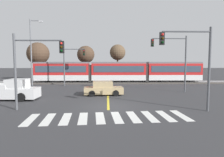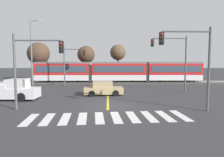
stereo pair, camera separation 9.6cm
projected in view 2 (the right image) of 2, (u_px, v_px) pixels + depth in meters
ground_plane at (108, 106)px, 16.30m from camera, size 200.00×200.00×0.00m
track_bed at (108, 82)px, 34.18m from camera, size 120.00×4.00×0.18m
rail_near at (108, 82)px, 33.45m from camera, size 120.00×0.08×0.10m
rail_far at (108, 81)px, 34.88m from camera, size 120.00×0.08×0.10m
light_rail_tram at (119, 71)px, 34.04m from camera, size 28.00×2.64×3.43m
crosswalk_stripe_0 at (30, 120)px, 12.55m from camera, size 0.77×2.83×0.01m
crosswalk_stripe_1 at (47, 119)px, 12.66m from camera, size 0.77×2.83×0.01m
crosswalk_stripe_2 at (65, 119)px, 12.77m from camera, size 0.77×2.83×0.01m
crosswalk_stripe_3 at (82, 118)px, 12.87m from camera, size 0.77×2.83×0.01m
crosswalk_stripe_4 at (99, 118)px, 12.98m from camera, size 0.77×2.83×0.01m
crosswalk_stripe_5 at (116, 117)px, 13.09m from camera, size 0.77×2.83×0.01m
crosswalk_stripe_6 at (133, 117)px, 13.19m from camera, size 0.77×2.83×0.01m
crosswalk_stripe_7 at (149, 116)px, 13.30m from camera, size 0.77×2.83×0.01m
crosswalk_stripe_8 at (165, 116)px, 13.41m from camera, size 0.77×2.83×0.01m
crosswalk_stripe_9 at (181, 115)px, 13.51m from camera, size 0.77×2.83×0.01m
lane_centre_line at (108, 92)px, 23.61m from camera, size 0.20×17.23×0.01m
sedan_crossing at (103, 89)px, 21.77m from camera, size 4.32×2.15×1.52m
pickup_truck at (11, 91)px, 19.14m from camera, size 5.46×2.37×1.98m
traffic_light_near_right at (192, 55)px, 14.32m from camera, size 3.75×0.38×6.12m
traffic_light_far_left at (71, 60)px, 29.90m from camera, size 3.25×0.38×5.93m
traffic_light_mid_right at (174, 55)px, 23.50m from camera, size 4.25×0.38×6.68m
traffic_light_near_left at (32, 60)px, 14.86m from camera, size 3.75×0.38×5.71m
street_lamp_west at (32, 49)px, 30.09m from camera, size 1.94×0.28×9.94m
bare_tree_far_west at (38, 54)px, 38.01m from camera, size 4.22×4.22×7.30m
bare_tree_west at (86, 55)px, 39.02m from camera, size 3.40×3.40×6.73m
bare_tree_east at (118, 53)px, 38.35m from camera, size 3.02×3.02×6.94m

